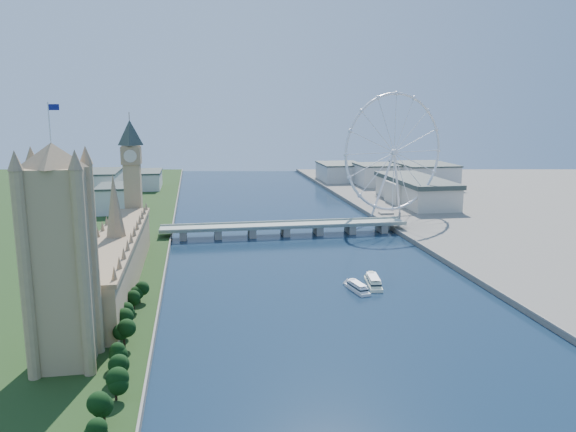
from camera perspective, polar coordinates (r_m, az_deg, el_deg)
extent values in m
plane|color=#173343|center=(230.19, 12.36, -18.68)|extent=(2000.00, 2000.00, 0.00)
cube|color=tan|center=(255.29, -22.06, -5.04)|extent=(22.00, 22.00, 86.00)
pyramid|color=#937A59|center=(246.69, -22.95, 6.89)|extent=(28.16, 28.16, 10.00)
cylinder|color=silver|center=(246.35, -23.09, 8.74)|extent=(0.50, 0.50, 16.00)
cube|color=navy|center=(245.78, -22.69, 10.17)|extent=(4.00, 0.16, 2.40)
cube|color=tan|center=(370.81, -16.90, -4.47)|extent=(24.00, 200.00, 28.00)
cone|color=#937A59|center=(363.13, -17.22, 1.02)|extent=(12.00, 12.00, 40.00)
cube|color=tan|center=(470.56, -15.44, 2.08)|extent=(13.00, 13.00, 80.00)
cube|color=#937A59|center=(466.86, -15.64, 5.96)|extent=(15.00, 15.00, 14.00)
pyramid|color=#2D3833|center=(465.40, -15.82, 9.39)|extent=(20.02, 20.02, 20.00)
cube|color=gray|center=(501.89, -0.29, -0.98)|extent=(220.00, 22.00, 2.00)
cube|color=gray|center=(496.96, -10.59, -1.86)|extent=(6.00, 20.00, 7.50)
cube|color=gray|center=(497.14, -7.13, -1.75)|extent=(6.00, 20.00, 7.50)
cube|color=gray|center=(499.13, -3.69, -1.63)|extent=(6.00, 20.00, 7.50)
cube|color=gray|center=(502.90, -0.29, -1.51)|extent=(6.00, 20.00, 7.50)
cube|color=gray|center=(508.42, 3.05, -1.39)|extent=(6.00, 20.00, 7.50)
cube|color=gray|center=(515.63, 6.31, -1.26)|extent=(6.00, 20.00, 7.50)
cube|color=gray|center=(524.46, 9.47, -1.14)|extent=(6.00, 20.00, 7.50)
torus|color=silver|center=(576.56, 10.74, 6.37)|extent=(113.60, 39.12, 118.60)
cylinder|color=silver|center=(576.56, 10.74, 6.37)|extent=(7.25, 6.61, 6.00)
cube|color=gray|center=(593.32, 9.92, 0.29)|extent=(14.00, 10.00, 2.00)
cube|color=beige|center=(627.62, -16.83, 1.67)|extent=(40.00, 60.00, 26.00)
cube|color=beige|center=(721.26, -19.12, 2.95)|extent=(60.00, 80.00, 32.00)
cube|color=beige|center=(794.11, -14.59, 3.53)|extent=(50.00, 70.00, 22.00)
cube|color=beige|center=(812.68, 9.16, 4.12)|extent=(60.00, 60.00, 28.00)
cube|color=beige|center=(815.25, 13.63, 4.05)|extent=(70.00, 90.00, 30.00)
cube|color=beige|center=(858.57, 5.35, 4.45)|extent=(60.00, 80.00, 24.00)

